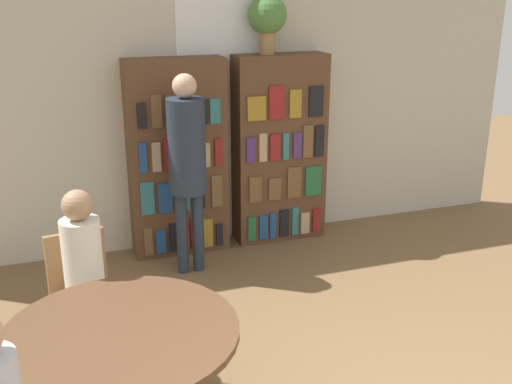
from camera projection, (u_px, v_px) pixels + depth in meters
name	position (u px, v px, depth m)	size (l,w,h in m)	color
wall_back	(223.00, 91.00, 5.78)	(6.40, 0.07, 3.00)	beige
bookshelf_left	(177.00, 159.00, 5.63)	(0.91, 0.34, 1.86)	brown
bookshelf_right	(279.00, 150.00, 5.95)	(0.91, 0.34, 1.86)	brown
flower_vase	(267.00, 17.00, 5.51)	(0.36, 0.36, 0.54)	#997047
reading_table	(122.00, 348.00, 3.22)	(1.28, 1.28, 0.72)	brown
chair_left_side	(82.00, 291.00, 4.07)	(0.46, 0.46, 0.89)	olive
seated_reader_left	(85.00, 272.00, 3.85)	(0.30, 0.38, 1.26)	silver
librarian_standing	(187.00, 154.00, 5.12)	(0.32, 0.59, 1.79)	#232D3D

